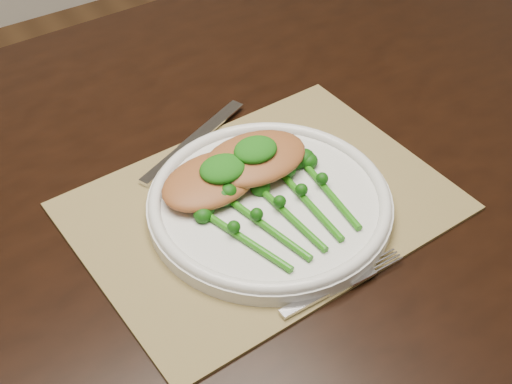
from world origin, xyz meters
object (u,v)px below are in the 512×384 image
dining_table (198,352)px  placemat (262,206)px  dinner_plate (270,202)px  chicken_fillet_left (211,180)px  broccolini_bundle (290,216)px

dining_table → placemat: bearing=-56.1°
dinner_plate → chicken_fillet_left: bearing=131.0°
chicken_fillet_left → dining_table: bearing=102.8°
dinner_plate → broccolini_bundle: bearing=-87.8°
dinner_plate → placemat: bearing=102.0°
chicken_fillet_left → placemat: bearing=-51.5°
dining_table → broccolini_bundle: bearing=-65.7°
dinner_plate → broccolini_bundle: (0.00, -0.04, 0.01)m
dining_table → broccolini_bundle: 0.43m
dining_table → placemat: 0.39m
chicken_fillet_left → dinner_plate: bearing=-56.8°
dining_table → dinner_plate: 0.41m
broccolini_bundle → dining_table: bearing=110.2°
placemat → chicken_fillet_left: chicken_fillet_left is taller
placemat → broccolini_bundle: broccolini_bundle is taller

